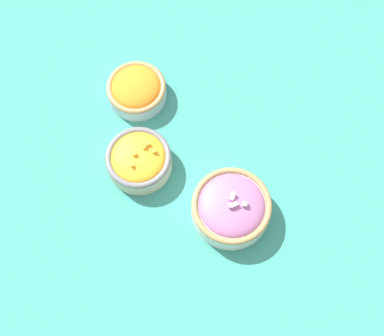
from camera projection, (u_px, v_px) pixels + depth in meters
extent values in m
plane|color=#337F75|center=(192.00, 173.00, 1.07)|extent=(3.00, 3.00, 0.00)
cylinder|color=beige|center=(139.00, 161.00, 1.06)|extent=(0.13, 0.13, 0.04)
torus|color=slate|center=(138.00, 157.00, 1.04)|extent=(0.13, 0.13, 0.01)
ellipsoid|color=orange|center=(138.00, 157.00, 1.04)|extent=(0.11, 0.11, 0.03)
cube|color=#F4A828|center=(146.00, 143.00, 1.03)|extent=(0.01, 0.01, 0.01)
cube|color=#F4A828|center=(134.00, 154.00, 1.02)|extent=(0.01, 0.01, 0.01)
cube|color=#F4A828|center=(132.00, 165.00, 1.01)|extent=(0.01, 0.01, 0.01)
cube|color=#F4A828|center=(148.00, 144.00, 1.03)|extent=(0.01, 0.01, 0.01)
cube|color=#F4A828|center=(144.00, 147.00, 1.03)|extent=(0.01, 0.01, 0.01)
cube|color=#F4A828|center=(154.00, 151.00, 1.03)|extent=(0.01, 0.01, 0.01)
cylinder|color=#B2C1CC|center=(137.00, 91.00, 1.12)|extent=(0.12, 0.12, 0.04)
torus|color=#997A4C|center=(136.00, 87.00, 1.10)|extent=(0.12, 0.12, 0.01)
ellipsoid|color=orange|center=(136.00, 87.00, 1.10)|extent=(0.10, 0.10, 0.04)
cylinder|color=silver|center=(231.00, 209.00, 1.02)|extent=(0.15, 0.15, 0.05)
torus|color=#997A4C|center=(232.00, 205.00, 1.00)|extent=(0.15, 0.15, 0.01)
ellipsoid|color=#9E5B8E|center=(232.00, 205.00, 1.00)|extent=(0.13, 0.13, 0.03)
cube|color=#C699C1|center=(231.00, 206.00, 0.98)|extent=(0.01, 0.01, 0.01)
cube|color=#C699C1|center=(234.00, 194.00, 0.99)|extent=(0.01, 0.01, 0.01)
cube|color=#C699C1|center=(245.00, 204.00, 0.98)|extent=(0.01, 0.01, 0.01)
cube|color=#C699C1|center=(235.00, 204.00, 0.98)|extent=(0.01, 0.01, 0.01)
cube|color=#C699C1|center=(232.00, 198.00, 0.98)|extent=(0.01, 0.01, 0.01)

